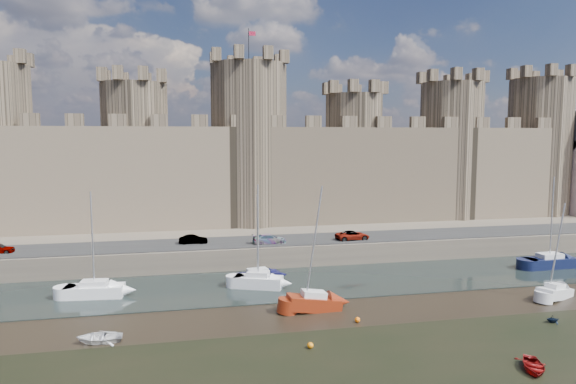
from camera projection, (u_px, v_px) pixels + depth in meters
name	position (u px, v px, depth m)	size (l,w,h in m)	color
water_channel	(262.00, 285.00, 52.34)	(160.00, 12.00, 0.08)	black
quay	(229.00, 219.00, 87.24)	(160.00, 60.00, 2.50)	#4C443A
road	(249.00, 242.00, 61.80)	(160.00, 7.00, 0.10)	black
castle	(232.00, 161.00, 74.33)	(108.50, 11.00, 29.00)	#42382B
car_1	(193.00, 240.00, 60.50)	(1.16, 3.33, 1.10)	gray
car_2	(269.00, 239.00, 60.72)	(1.62, 3.99, 1.16)	gray
car_3	(352.00, 235.00, 62.88)	(1.94, 4.20, 1.17)	gray
sailboat_0	(94.00, 290.00, 48.31)	(5.53, 2.59, 10.01)	white
sailboat_1	(258.00, 276.00, 53.15)	(4.86, 2.65, 9.22)	black
sailboat_2	(258.00, 280.00, 51.30)	(5.16, 3.52, 10.37)	white
sailboat_3	(549.00, 261.00, 59.26)	(6.07, 2.51, 10.53)	black
sailboat_4	(314.00, 301.00, 44.76)	(4.79, 2.08, 10.99)	maroon
sailboat_5	(555.00, 291.00, 48.11)	(4.50, 3.25, 9.07)	silver
dinghy_4	(533.00, 367.00, 33.13)	(2.01, 0.58, 2.81)	#690C0B
dinghy_6	(100.00, 338.00, 37.75)	(2.31, 0.67, 3.23)	silver
dinghy_7	(553.00, 319.00, 41.78)	(1.02, 0.62, 1.18)	black
buoy_1	(310.00, 345.00, 36.71)	(0.46, 0.46, 0.46)	orange
buoy_3	(357.00, 320.00, 41.87)	(0.45, 0.45, 0.45)	orange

